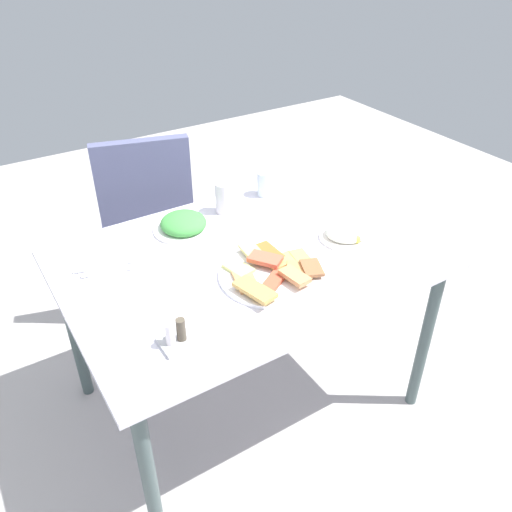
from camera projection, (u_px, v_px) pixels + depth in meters
ground_plane at (248, 395)px, 2.17m from camera, size 6.00×6.00×0.00m
dining_table at (246, 272)px, 1.82m from camera, size 1.22×0.88×0.70m
dining_chair at (147, 214)px, 2.41m from camera, size 0.52×0.52×0.91m
pide_platter at (272, 272)px, 1.68m from camera, size 0.34×0.35×0.04m
salad_plate_greens at (346, 234)px, 1.86m from camera, size 0.19×0.19×0.06m
salad_plate_rice at (184, 224)px, 1.91m from camera, size 0.22×0.22×0.07m
soda_can at (224, 198)px, 2.01m from camera, size 0.07×0.07×0.12m
drinking_glass at (265, 184)px, 2.13m from camera, size 0.07×0.07×0.10m
paper_napkin at (106, 270)px, 1.71m from camera, size 0.13×0.13×0.00m
fork at (107, 272)px, 1.70m from camera, size 0.16×0.06×0.00m
spoon at (104, 266)px, 1.72m from camera, size 0.19×0.06×0.00m
condiment_caddy at (176, 337)px, 1.41m from camera, size 0.09×0.09×0.08m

